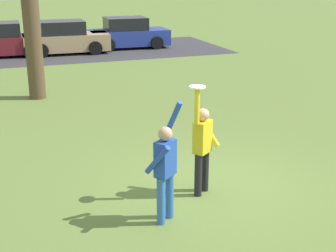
% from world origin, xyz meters
% --- Properties ---
extents(ground_plane, '(120.00, 120.00, 0.00)m').
position_xyz_m(ground_plane, '(0.00, 0.00, 0.00)').
color(ground_plane, olive).
extents(person_catcher, '(0.57, 0.54, 2.08)m').
position_xyz_m(person_catcher, '(-0.31, -0.26, 0.98)').
color(person_catcher, black).
rests_on(person_catcher, ground_plane).
extents(person_defender, '(0.65, 0.64, 2.05)m').
position_xyz_m(person_defender, '(-1.29, -1.00, 0.98)').
color(person_defender, '#3366B7').
rests_on(person_defender, ground_plane).
extents(frisbee_disc, '(0.28, 0.28, 0.02)m').
position_xyz_m(frisbee_disc, '(-0.49, -0.39, 2.09)').
color(frisbee_disc, white).
rests_on(frisbee_disc, person_catcher).
extents(parked_car_maroon, '(4.15, 2.14, 1.59)m').
position_xyz_m(parked_car_maroon, '(-3.37, 16.47, 0.73)').
color(parked_car_maroon, maroon).
rests_on(parked_car_maroon, ground_plane).
extents(parked_car_tan, '(4.15, 2.14, 1.59)m').
position_xyz_m(parked_car_tan, '(-0.35, 16.27, 0.73)').
color(parked_car_tan, tan).
rests_on(parked_car_tan, ground_plane).
extents(parked_car_blue, '(4.15, 2.14, 1.59)m').
position_xyz_m(parked_car_blue, '(3.01, 16.88, 0.73)').
color(parked_car_blue, '#233893').
rests_on(parked_car_blue, ground_plane).
extents(parking_strip, '(18.86, 6.40, 0.01)m').
position_xyz_m(parking_strip, '(-1.68, 16.55, 0.00)').
color(parking_strip, '#38383D').
rests_on(parking_strip, ground_plane).
extents(bare_tree_tall, '(1.64, 1.64, 6.35)m').
position_xyz_m(bare_tree_tall, '(-2.53, 7.93, 2.84)').
color(bare_tree_tall, brown).
rests_on(bare_tree_tall, ground_plane).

